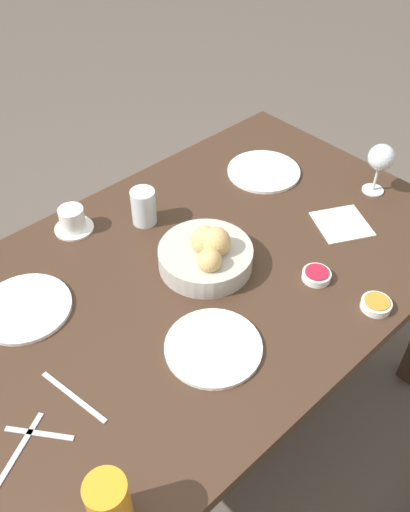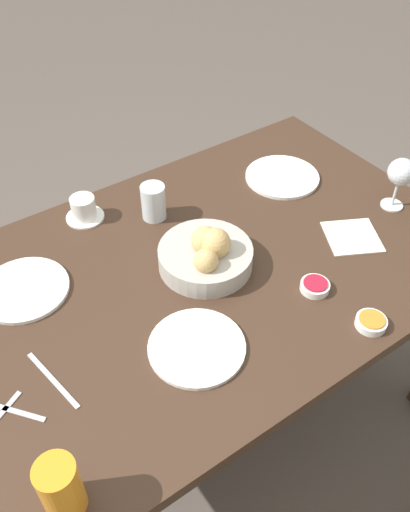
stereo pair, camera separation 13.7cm
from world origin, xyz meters
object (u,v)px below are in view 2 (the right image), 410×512
Objects in this scene: jam_bowl_berry at (315,286)px; napkin at (352,237)px; plate_far_center at (197,347)px; coffee_cup at (84,209)px; bread_basket at (206,254)px; wine_glass at (401,174)px; spoon_coffee at (14,411)px; plate_near_right at (24,289)px; plate_near_left at (282,177)px; jam_bowl_honey at (371,322)px; juice_glass at (61,488)px; knife_silver at (53,380)px; water_tumbler at (153,202)px.

napkin is at bearing -159.07° from jam_bowl_berry.
napkin is (-0.55, -0.07, -0.00)m from plate_far_center.
coffee_cup reaches higher than napkin.
bread_basket is 0.39m from coffee_cup.
spoon_coffee is (1.14, 0.02, -0.11)m from wine_glass.
plate_near_right is 1.04m from wine_glass.
plate_near_left is at bearing -146.45° from plate_far_center.
napkin is (-0.56, 0.49, -0.03)m from coffee_cup.
plate_near_right reaches higher than napkin.
coffee_cup is 0.93× the size of spoon_coffee.
jam_bowl_berry is (0.24, 0.40, 0.01)m from plate_near_left.
jam_bowl_honey is (0.38, 0.27, -0.10)m from wine_glass.
juice_glass is 0.71× the size of knife_silver.
jam_bowl_berry is at bearing 110.65° from water_tumbler.
plate_far_center is 2.03× the size of coffee_cup.
water_tumbler reaches higher than jam_bowl_berry.
plate_near_left is 1.03× the size of plate_near_right.
napkin is at bearing 9.55° from wine_glass.
napkin is (0.19, 0.03, -0.11)m from wine_glass.
water_tumbler is 1.43× the size of jam_bowl_honey.
jam_bowl_honey is 0.79m from spoon_coffee.
plate_near_left is 0.35m from wine_glass.
juice_glass reaches higher than coffee_cup.
knife_silver is (1.04, -0.01, -0.11)m from wine_glass.
wine_glass is 2.17× the size of jam_bowl_honey.
bread_basket is 0.65m from juice_glass.
jam_bowl_berry is at bearing 145.50° from plate_near_right.
water_tumbler reaches higher than jam_bowl_honey.
wine_glass is 0.48m from jam_bowl_honey.
wine_glass is 0.44m from jam_bowl_berry.
coffee_cup is at bearing -122.98° from knife_silver.
plate_near_left is at bearing -94.48° from napkin.
juice_glass is at bearing 32.87° from bread_basket.
wine_glass is at bearing 163.99° from plate_near_right.
plate_near_left is at bearing 179.95° from plate_near_right.
plate_far_center is 1.39× the size of wine_glass.
water_tumbler reaches higher than plate_near_left.
jam_bowl_berry is at bearing 120.66° from coffee_cup.
coffee_cup is 1.48× the size of jam_bowl_berry.
jam_bowl_berry is (-0.34, 0.57, -0.02)m from coffee_cup.
plate_near_left is at bearing -156.27° from bread_basket.
plate_near_right is 3.04× the size of jam_bowl_berry.
bread_basket reaches higher than plate_near_right.
water_tumbler is (-0.16, -0.45, 0.05)m from plate_far_center.
jam_bowl_honey reaches higher than plate_near_left.
water_tumbler is 0.56× the size of knife_silver.
water_tumbler reaches higher than spoon_coffee.
wine_glass is 0.23m from napkin.
spoon_coffee is at bearing 0.89° from wine_glass.
plate_near_right is 0.46m from plate_far_center.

